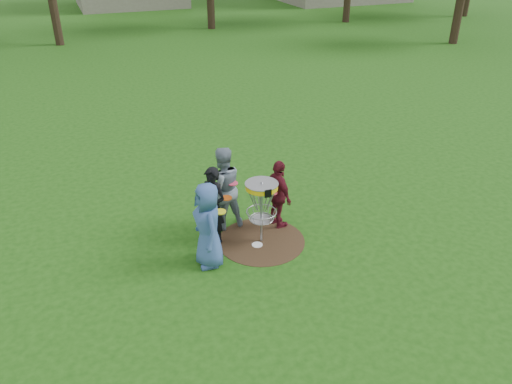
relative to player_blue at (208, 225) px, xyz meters
name	(u,v)px	position (x,y,z in m)	size (l,w,h in m)	color
ground	(261,241)	(1.21, 0.33, -0.85)	(100.00, 100.00, 0.00)	#19470F
dirt_patch	(261,241)	(1.21, 0.33, -0.85)	(1.80, 1.80, 0.01)	#47331E
player_blue	(208,225)	(0.00, 0.00, 0.00)	(0.84, 0.54, 1.71)	#385A9B
player_black	(213,206)	(0.31, 0.70, -0.03)	(0.60, 0.40, 1.65)	black
player_grey	(222,188)	(0.67, 1.18, 0.06)	(0.89, 0.69, 1.83)	gray
player_maroon	(278,194)	(1.77, 0.76, -0.09)	(0.90, 0.37, 1.53)	maroon
disc_on_grass	(257,245)	(1.07, 0.22, -0.85)	(0.22, 0.22, 0.02)	white
disc_golf_basket	(262,198)	(1.21, 0.33, 0.16)	(0.66, 0.67, 1.38)	#9EA0A5
held_discs	(238,196)	(0.80, 0.55, 0.18)	(1.50, 1.09, 0.20)	yellow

